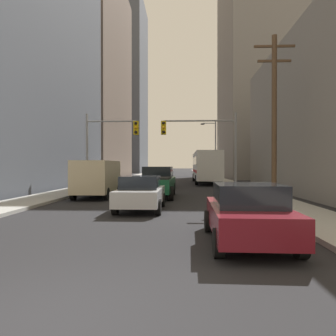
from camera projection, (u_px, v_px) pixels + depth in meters
ground_plane at (44, 326)px, 3.95m from camera, size 400.00×400.00×0.00m
sidewalk_left at (135, 177)px, 54.19m from camera, size 2.58×160.00×0.15m
sidewalk_right at (211, 177)px, 53.60m from camera, size 2.58×160.00×0.15m
city_bus at (206, 166)px, 35.08m from camera, size 2.67×11.51×3.40m
pickup_truck_green at (157, 182)px, 19.90m from camera, size 2.20×5.47×1.90m
cargo_van_beige at (98, 177)px, 19.83m from camera, size 2.18×5.28×2.26m
sedan_maroon at (247, 213)px, 8.12m from camera, size 1.95×4.24×1.52m
sedan_silver at (141, 193)px, 14.04m from camera, size 1.95×4.22×1.52m
sedan_black at (164, 179)px, 28.08m from camera, size 1.95×4.23×1.52m
traffic_signal_near_left at (109, 139)px, 24.81m from camera, size 4.14×0.44×6.00m
traffic_signal_near_right at (202, 137)px, 24.48m from camera, size 5.80×0.44×6.00m
utility_pole_right at (274, 114)px, 17.45m from camera, size 2.20×0.28×9.07m
street_lamp_right at (213, 145)px, 40.33m from camera, size 1.98×0.32×7.50m
building_left_mid_office at (48, 78)px, 52.82m from camera, size 24.29×22.91×32.92m
building_left_far_tower at (109, 88)px, 91.27m from camera, size 20.37×19.65×48.00m
building_right_mid_block at (305, 65)px, 51.10m from camera, size 25.70×19.26×35.89m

